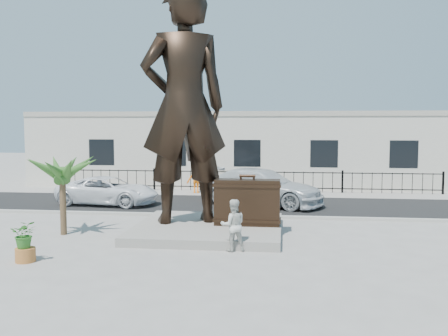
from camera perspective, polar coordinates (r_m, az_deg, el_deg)
The scene contains 16 objects.
ground at distance 16.66m, azimuth -0.83°, elevation -8.50°, with size 100.00×100.00×0.00m, color #9E9991.
street at distance 24.46m, azimuth 1.69°, elevation -4.17°, with size 40.00×7.00×0.01m, color black.
curb at distance 21.02m, azimuth 0.82°, elevation -5.51°, with size 40.00×0.25×0.12m, color #A5A399.
far_sidewalk at distance 28.40m, azimuth 2.43°, elevation -2.89°, with size 40.00×2.50×0.02m, color #9E9991.
plinth at distance 18.14m, azimuth -1.77°, elevation -6.90°, with size 5.20×5.20×0.30m, color gray.
fence at distance 29.12m, azimuth 2.55°, elevation -1.53°, with size 22.00×0.10×1.20m, color black.
building at distance 33.17m, azimuth 3.11°, elevation 2.03°, with size 28.00×7.00×4.40m, color silver.
statue at distance 18.28m, azimuth -4.61°, elevation 7.15°, with size 3.12×2.05×8.56m, color black.
suitcase at distance 17.89m, azimuth 2.68°, elevation -3.93°, with size 2.32×0.74×1.63m, color black.
tourist at distance 15.39m, azimuth 1.05°, elevation -6.55°, with size 0.78×0.61×1.61m, color beige.
car_white at distance 24.90m, azimuth -13.10°, elevation -2.54°, with size 2.25×4.88×1.36m, color white.
car_silver at distance 24.16m, azimuth 4.36°, elevation -2.19°, with size 2.45×6.02×1.75m, color silver.
worker at distance 28.33m, azimuth -3.21°, elevation -1.22°, with size 1.06×0.61×1.65m, color orange.
palm_tree at distance 18.70m, azimuth -17.83°, elevation -7.25°, with size 1.80×1.80×3.20m, color #2E5A21, non-canonical shape.
planter at distance 15.39m, azimuth -21.75°, elevation -9.21°, with size 0.56×0.56×0.40m, color #B0682E.
shrub at distance 15.26m, azimuth -21.82°, elevation -7.04°, with size 0.71×0.62×0.79m, color #2C6D23.
Camera 1 is at (2.18, -16.06, 3.86)m, focal length 40.00 mm.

